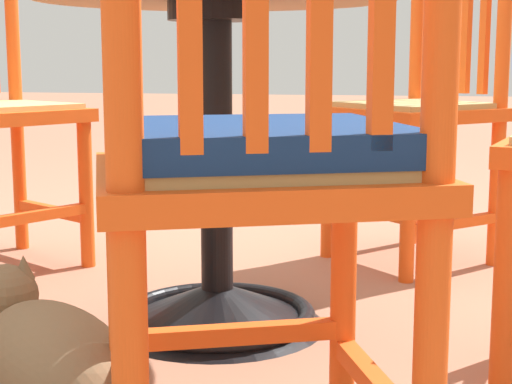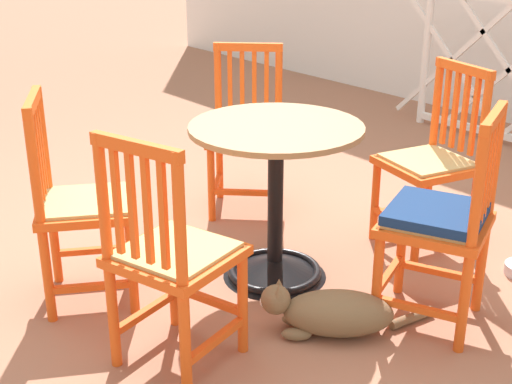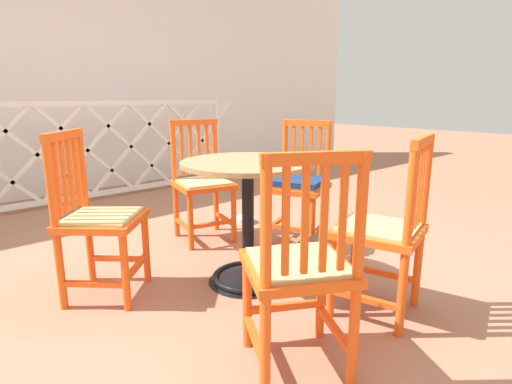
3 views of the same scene
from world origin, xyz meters
name	(u,v)px [view 1 (image 1 of 3)]	position (x,y,z in m)	size (l,w,h in m)	color
ground_plane	(200,305)	(0.00, 0.00, 0.00)	(24.00, 24.00, 0.00)	#A36B51
cafe_table	(217,199)	(0.14, 0.08, 0.28)	(0.76, 0.76, 0.73)	black
orange_chair_near_fence	(420,113)	(-0.58, 0.50, 0.43)	(0.57, 0.57, 0.91)	#EA5619
orange_chair_at_corner	(260,171)	(0.85, 0.32, 0.45)	(0.52, 0.52, 0.91)	#EA5619
tabby_cat	(50,358)	(0.64, -0.07, 0.10)	(0.46, 0.65, 0.23)	brown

